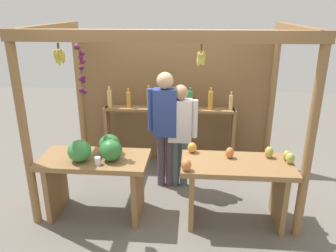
# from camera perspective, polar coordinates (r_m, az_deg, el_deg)

# --- Properties ---
(ground_plane) EXTENTS (12.00, 12.00, 0.00)m
(ground_plane) POSITION_cam_1_polar(r_m,az_deg,el_deg) (4.87, 0.18, -10.64)
(ground_plane) COLOR slate
(ground_plane) RESTS_ON ground
(market_stall) EXTENTS (3.20, 1.95, 2.27)m
(market_stall) POSITION_cam_1_polar(r_m,az_deg,el_deg) (4.76, 0.51, 5.91)
(market_stall) COLOR olive
(market_stall) RESTS_ON ground
(fruit_counter_left) EXTENTS (1.30, 0.64, 1.04)m
(fruit_counter_left) POSITION_cam_1_polar(r_m,az_deg,el_deg) (4.09, -12.25, -6.71)
(fruit_counter_left) COLOR olive
(fruit_counter_left) RESTS_ON ground
(fruit_counter_right) EXTENTS (1.31, 0.64, 0.92)m
(fruit_counter_right) POSITION_cam_1_polar(r_m,az_deg,el_deg) (4.01, 11.70, -8.78)
(fruit_counter_right) COLOR olive
(fruit_counter_right) RESTS_ON ground
(bottle_shelf_unit) EXTENTS (2.05, 0.22, 1.36)m
(bottle_shelf_unit) POSITION_cam_1_polar(r_m,az_deg,el_deg) (5.16, 0.24, 1.02)
(bottle_shelf_unit) COLOR olive
(bottle_shelf_unit) RESTS_ON ground
(vendor_man) EXTENTS (0.48, 0.23, 1.67)m
(vendor_man) POSITION_cam_1_polar(r_m,az_deg,el_deg) (4.53, -0.50, 1.04)
(vendor_man) COLOR #4A404E
(vendor_man) RESTS_ON ground
(vendor_woman) EXTENTS (0.48, 0.20, 1.51)m
(vendor_woman) POSITION_cam_1_polar(r_m,az_deg,el_deg) (4.56, 2.10, -0.37)
(vendor_woman) COLOR #4B5D64
(vendor_woman) RESTS_ON ground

